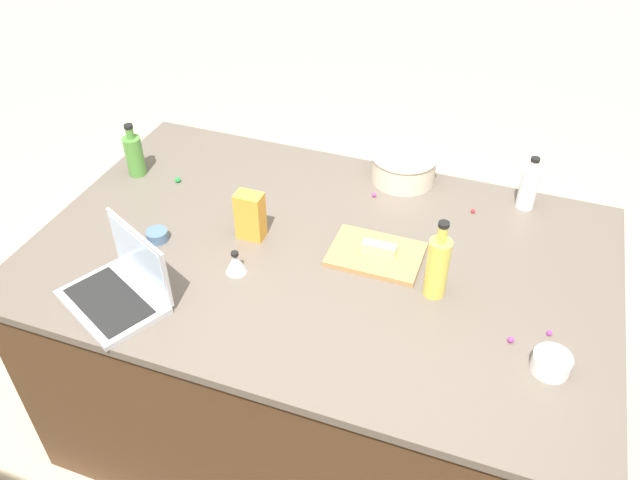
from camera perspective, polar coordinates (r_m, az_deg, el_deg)
name	(u,v)px	position (r m, az deg, el deg)	size (l,w,h in m)	color
ground_plane	(320,416)	(2.76, 0.00, -15.50)	(12.00, 12.00, 0.00)	#B7A88E
island_counter	(320,344)	(2.40, 0.00, -9.26)	(1.88, 1.19, 0.90)	#4C331E
laptop	(121,287)	(1.99, -17.35, -4.00)	(0.38, 0.34, 0.22)	#B7B7BC
mixing_bowl_large	(404,166)	(2.42, 7.50, 6.58)	(0.25, 0.25, 0.11)	beige
bottle_vinegar	(529,187)	(2.36, 18.15, 4.49)	(0.06, 0.06, 0.20)	white
bottle_oil	(438,266)	(1.90, 10.47, -2.29)	(0.07, 0.07, 0.27)	#DBC64C
bottle_olive	(134,155)	(2.52, -16.27, 7.35)	(0.07, 0.07, 0.21)	#4C8C38
cutting_board	(376,254)	(2.07, 5.03, -1.28)	(0.30, 0.21, 0.02)	#AD7F4C
butter_stick_left	(379,249)	(2.05, 5.32, -0.76)	(0.11, 0.04, 0.04)	#F4E58C
ramekin_small	(157,235)	(2.19, -14.35, 0.40)	(0.07, 0.07, 0.04)	slate
ramekin_medium	(551,363)	(1.83, 19.98, -10.31)	(0.10, 0.10, 0.05)	white
kitchen_timer	(236,263)	(2.01, -7.55, -2.01)	(0.07, 0.07, 0.08)	#B2B2B7
candy_bag	(250,216)	(2.11, -6.26, 2.16)	(0.09, 0.06, 0.17)	gold
candy_0	(473,211)	(2.32, 13.53, 2.53)	(0.02, 0.02, 0.02)	red
candy_1	(511,340)	(1.88, 16.70, -8.54)	(0.02, 0.02, 0.02)	#CC3399
candy_2	(550,333)	(1.93, 19.85, -7.84)	(0.02, 0.02, 0.02)	#CC3399
candy_3	(374,195)	(2.34, 4.88, 4.05)	(0.02, 0.02, 0.02)	#CC3399
candy_4	(178,180)	(2.47, -12.61, 5.27)	(0.02, 0.02, 0.02)	green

